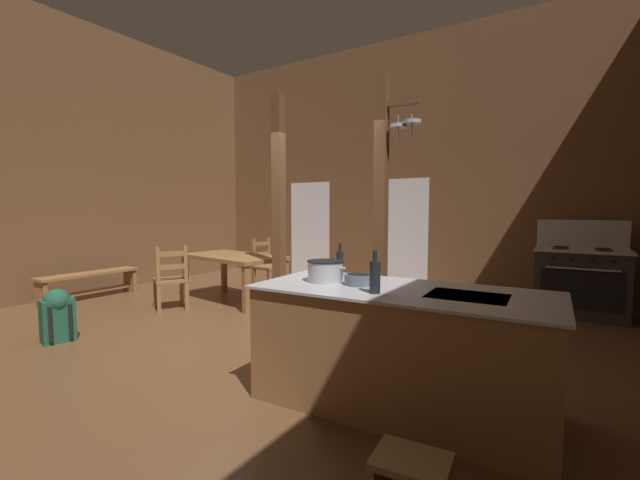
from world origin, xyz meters
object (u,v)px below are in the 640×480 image
at_px(kitchen_island, 399,348).
at_px(ladderback_chair_near_window, 267,265).
at_px(mixing_bowl_on_counter, 359,279).
at_px(bottle_tall_on_counter, 375,276).
at_px(stockpot_on_counter, 325,271).
at_px(stove_range, 580,281).
at_px(bottle_short_on_counter, 340,264).
at_px(bench_along_left_wall, 89,280).
at_px(backpack, 57,314).
at_px(dining_table, 233,261).
at_px(ladderback_chair_by_post, 171,279).

bearing_deg(kitchen_island, ladderback_chair_near_window, 142.29).
relative_size(mixing_bowl_on_counter, bottle_tall_on_counter, 0.78).
xyz_separation_m(stockpot_on_counter, mixing_bowl_on_counter, (0.29, 0.03, -0.04)).
distance_m(stockpot_on_counter, mixing_bowl_on_counter, 0.30).
relative_size(stove_range, bottle_short_on_counter, 4.46).
bearing_deg(kitchen_island, stove_range, 73.46).
bearing_deg(bench_along_left_wall, backpack, -35.55).
height_order(stove_range, bench_along_left_wall, stove_range).
relative_size(stove_range, stockpot_on_counter, 3.63).
distance_m(stove_range, stockpot_on_counter, 4.30).
relative_size(stove_range, ladderback_chair_near_window, 1.39).
height_order(stockpot_on_counter, mixing_bowl_on_counter, stockpot_on_counter).
bearing_deg(stockpot_on_counter, bottle_tall_on_counter, -20.46).
distance_m(stove_range, bottle_short_on_counter, 4.08).
bearing_deg(bottle_short_on_counter, stove_range, 64.09).
bearing_deg(bottle_tall_on_counter, dining_table, 148.38).
relative_size(mixing_bowl_on_counter, bottle_short_on_counter, 0.79).
height_order(stove_range, backpack, stove_range).
relative_size(ladderback_chair_near_window, stockpot_on_counter, 2.61).
distance_m(ladderback_chair_near_window, bench_along_left_wall, 2.92).
relative_size(ladderback_chair_near_window, bottle_tall_on_counter, 3.15).
xyz_separation_m(bench_along_left_wall, backpack, (1.87, -1.34, 0.01)).
bearing_deg(kitchen_island, bottle_short_on_counter, 162.41).
height_order(dining_table, ladderback_chair_by_post, ladderback_chair_by_post).
xyz_separation_m(dining_table, bottle_tall_on_counter, (3.48, -2.14, 0.36)).
relative_size(stockpot_on_counter, mixing_bowl_on_counter, 1.55).
height_order(bench_along_left_wall, backpack, backpack).
relative_size(stove_range, bench_along_left_wall, 0.85).
bearing_deg(stove_range, backpack, -137.65).
distance_m(kitchen_island, mixing_bowl_on_counter, 0.59).
height_order(ladderback_chair_by_post, bench_along_left_wall, ladderback_chair_by_post).
distance_m(stove_range, mixing_bowl_on_counter, 4.15).
relative_size(stove_range, ladderback_chair_by_post, 1.39).
bearing_deg(mixing_bowl_on_counter, bench_along_left_wall, 172.35).
bearing_deg(ladderback_chair_by_post, ladderback_chair_near_window, 82.30).
bearing_deg(stove_range, bottle_short_on_counter, -115.91).
xyz_separation_m(dining_table, stockpot_on_counter, (2.95, -1.95, 0.33)).
height_order(ladderback_chair_near_window, bench_along_left_wall, ladderback_chair_near_window).
xyz_separation_m(backpack, mixing_bowl_on_counter, (3.45, 0.62, 0.62)).
distance_m(stove_range, bench_along_left_wall, 7.48).
bearing_deg(kitchen_island, bottle_tall_on_counter, -110.87).
xyz_separation_m(ladderback_chair_near_window, mixing_bowl_on_counter, (3.34, -2.86, 0.49)).
distance_m(kitchen_island, bottle_short_on_counter, 0.87).
bearing_deg(mixing_bowl_on_counter, stockpot_on_counter, -174.29).
bearing_deg(kitchen_island, backpack, -170.36).
bearing_deg(ladderback_chair_near_window, stove_range, 11.74).
height_order(mixing_bowl_on_counter, bottle_short_on_counter, bottle_short_on_counter).
bearing_deg(stockpot_on_counter, stove_range, 65.62).
xyz_separation_m(ladderback_chair_by_post, stockpot_on_counter, (3.30, -1.02, 0.53)).
bearing_deg(kitchen_island, stockpot_on_counter, -175.55).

